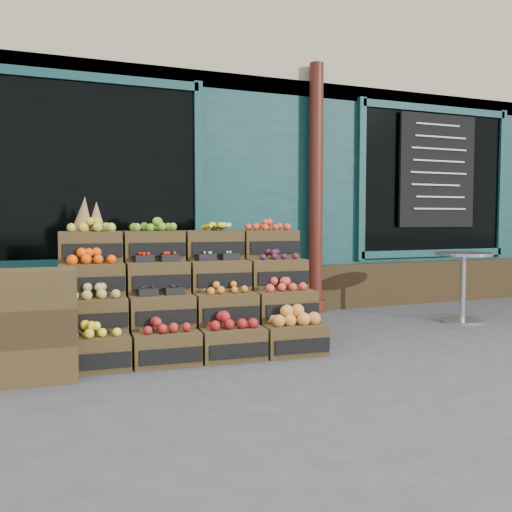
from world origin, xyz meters
name	(u,v)px	position (x,y,z in m)	size (l,w,h in m)	color
ground	(306,354)	(0.00, 0.00, 0.00)	(60.00, 60.00, 0.00)	#434346
shop_facade	(167,149)	(0.00, 5.11, 2.40)	(12.00, 6.24, 4.80)	#103838
crate_display	(188,303)	(-0.93, 0.60, 0.44)	(2.35, 1.28, 1.42)	#413219
spare_crates	(38,325)	(-2.25, 0.05, 0.42)	(0.58, 0.42, 0.84)	#413219
bistro_table	(463,279)	(2.44, 0.72, 0.51)	(0.65, 0.65, 0.82)	#ADAFB4
shopkeeper	(80,232)	(-1.67, 2.77, 1.05)	(0.77, 0.50, 2.10)	#1F6C2F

